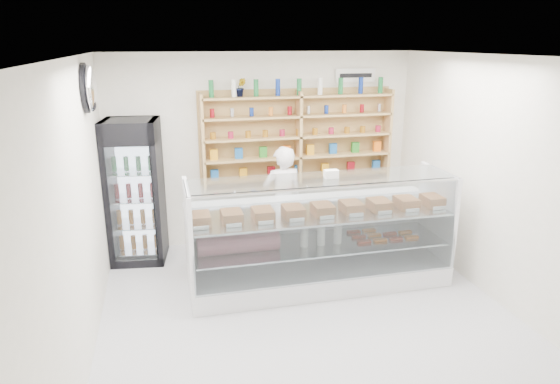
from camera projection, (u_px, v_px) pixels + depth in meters
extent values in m
plane|color=silver|center=(311.00, 320.00, 5.48)|extent=(5.00, 5.00, 0.00)
plane|color=white|center=(316.00, 57.00, 4.66)|extent=(5.00, 5.00, 0.00)
plane|color=white|center=(263.00, 149.00, 7.39)|extent=(4.50, 0.00, 4.50)
plane|color=white|center=(448.00, 333.00, 2.74)|extent=(4.50, 0.00, 4.50)
plane|color=white|center=(78.00, 217.00, 4.56)|extent=(0.00, 5.00, 5.00)
plane|color=white|center=(505.00, 185.00, 5.57)|extent=(0.00, 5.00, 5.00)
cube|color=white|center=(319.00, 274.00, 6.27)|extent=(3.20, 0.91, 0.27)
cube|color=white|center=(309.00, 227.00, 6.52)|extent=(3.20, 0.05, 0.67)
cube|color=silver|center=(319.00, 244.00, 6.15)|extent=(3.08, 0.80, 0.02)
cube|color=silver|center=(320.00, 213.00, 6.03)|extent=(3.14, 0.84, 0.02)
cube|color=silver|center=(332.00, 235.00, 5.66)|extent=(3.14, 0.13, 1.12)
cube|color=silver|center=(322.00, 179.00, 5.85)|extent=(3.14, 0.64, 0.01)
imported|color=white|center=(282.00, 202.00, 6.95)|extent=(0.62, 0.44, 1.58)
cube|color=black|center=(135.00, 192.00, 6.76)|extent=(0.79, 0.77, 1.96)
cube|color=#2D0539|center=(132.00, 135.00, 6.23)|extent=(0.69, 0.12, 0.27)
cube|color=silver|center=(139.00, 205.00, 6.49)|extent=(0.59, 0.09, 1.55)
cube|color=tan|center=(203.00, 141.00, 6.99)|extent=(0.04, 0.28, 1.33)
cube|color=tan|center=(299.00, 137.00, 7.30)|extent=(0.04, 0.28, 1.33)
cube|color=tan|center=(387.00, 133.00, 7.62)|extent=(0.04, 0.28, 1.33)
cube|color=tan|center=(298.00, 176.00, 7.47)|extent=(2.80, 0.28, 0.03)
cube|color=tan|center=(298.00, 156.00, 7.39)|extent=(2.80, 0.28, 0.03)
cube|color=tan|center=(299.00, 136.00, 7.30)|extent=(2.80, 0.28, 0.03)
cube|color=tan|center=(299.00, 116.00, 7.21)|extent=(2.80, 0.28, 0.03)
cube|color=tan|center=(299.00, 96.00, 7.13)|extent=(2.80, 0.28, 0.03)
imported|color=#1E6626|center=(241.00, 87.00, 6.90)|extent=(0.16, 0.13, 0.26)
ellipsoid|color=silver|center=(90.00, 88.00, 5.39)|extent=(0.15, 0.50, 0.50)
cube|color=white|center=(355.00, 75.00, 7.37)|extent=(0.62, 0.03, 0.20)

